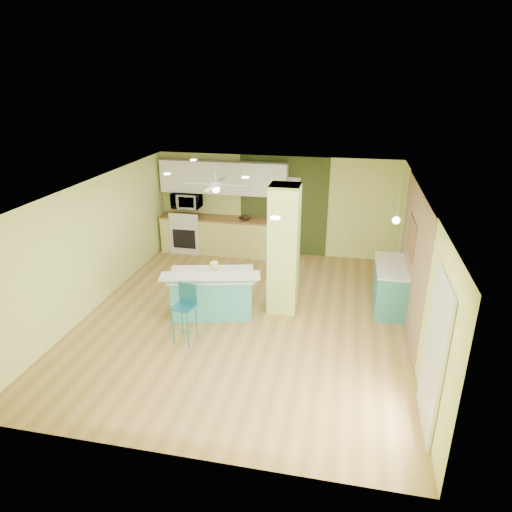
# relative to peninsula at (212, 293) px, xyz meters

# --- Properties ---
(floor) EXTENTS (6.00, 7.00, 0.01)m
(floor) POSITION_rel_peninsula_xyz_m (0.64, -0.02, -0.45)
(floor) COLOR olive
(floor) RESTS_ON ground
(ceiling) EXTENTS (6.00, 7.00, 0.01)m
(ceiling) POSITION_rel_peninsula_xyz_m (0.64, -0.02, 2.06)
(ceiling) COLOR white
(ceiling) RESTS_ON wall_back
(wall_back) EXTENTS (6.00, 0.01, 2.50)m
(wall_back) POSITION_rel_peninsula_xyz_m (0.64, 3.48, 0.80)
(wall_back) COLOR #D8E47A
(wall_back) RESTS_ON floor
(wall_front) EXTENTS (6.00, 0.01, 2.50)m
(wall_front) POSITION_rel_peninsula_xyz_m (0.64, -3.53, 0.80)
(wall_front) COLOR #D8E47A
(wall_front) RESTS_ON floor
(wall_left) EXTENTS (0.01, 7.00, 2.50)m
(wall_left) POSITION_rel_peninsula_xyz_m (-2.36, -0.02, 0.80)
(wall_left) COLOR #D8E47A
(wall_left) RESTS_ON floor
(wall_right) EXTENTS (0.01, 7.00, 2.50)m
(wall_right) POSITION_rel_peninsula_xyz_m (3.65, -0.02, 0.80)
(wall_right) COLOR #D8E47A
(wall_right) RESTS_ON floor
(wood_panel) EXTENTS (0.02, 3.40, 2.50)m
(wood_panel) POSITION_rel_peninsula_xyz_m (3.63, 0.58, 0.80)
(wood_panel) COLOR #896C4E
(wood_panel) RESTS_ON floor
(olive_accent) EXTENTS (2.20, 0.02, 2.50)m
(olive_accent) POSITION_rel_peninsula_xyz_m (0.84, 3.47, 0.80)
(olive_accent) COLOR #38441B
(olive_accent) RESTS_ON floor
(interior_door) EXTENTS (0.82, 0.05, 2.00)m
(interior_door) POSITION_rel_peninsula_xyz_m (0.84, 3.44, 0.55)
(interior_door) COLOR silver
(interior_door) RESTS_ON floor
(french_door) EXTENTS (0.04, 1.08, 2.10)m
(french_door) POSITION_rel_peninsula_xyz_m (3.61, -2.32, 0.60)
(french_door) COLOR silver
(french_door) RESTS_ON floor
(column) EXTENTS (0.55, 0.55, 2.50)m
(column) POSITION_rel_peninsula_xyz_m (1.29, 0.48, 0.80)
(column) COLOR #B9D261
(column) RESTS_ON floor
(kitchen_run) EXTENTS (3.25, 0.63, 0.94)m
(kitchen_run) POSITION_rel_peninsula_xyz_m (-0.66, 3.18, 0.03)
(kitchen_run) COLOR #D5D06F
(kitchen_run) RESTS_ON floor
(stove) EXTENTS (0.76, 0.66, 1.08)m
(stove) POSITION_rel_peninsula_xyz_m (-1.61, 3.17, 0.01)
(stove) COLOR silver
(stove) RESTS_ON floor
(upper_cabinets) EXTENTS (3.20, 0.34, 0.80)m
(upper_cabinets) POSITION_rel_peninsula_xyz_m (-0.66, 3.30, 1.50)
(upper_cabinets) COLOR white
(upper_cabinets) RESTS_ON wall_back
(microwave) EXTENTS (0.70, 0.48, 0.39)m
(microwave) POSITION_rel_peninsula_xyz_m (-1.61, 3.18, 0.90)
(microwave) COLOR white
(microwave) RESTS_ON wall_back
(ceiling_fan) EXTENTS (1.41, 1.41, 0.61)m
(ceiling_fan) POSITION_rel_peninsula_xyz_m (-0.46, 1.98, 1.63)
(ceiling_fan) COLOR white
(ceiling_fan) RESTS_ON ceiling
(pendant_lamp) EXTENTS (0.14, 0.14, 0.69)m
(pendant_lamp) POSITION_rel_peninsula_xyz_m (3.29, 0.73, 1.44)
(pendant_lamp) COLOR silver
(pendant_lamp) RESTS_ON ceiling
(wall_decor) EXTENTS (0.03, 0.90, 0.70)m
(wall_decor) POSITION_rel_peninsula_xyz_m (3.61, 0.78, 1.10)
(wall_decor) COLOR brown
(wall_decor) RESTS_ON wood_panel
(peninsula) EXTENTS (1.87, 1.33, 0.96)m
(peninsula) POSITION_rel_peninsula_xyz_m (0.00, 0.00, 0.00)
(peninsula) COLOR teal
(peninsula) RESTS_ON floor
(bar_stool) EXTENTS (0.41, 0.41, 1.05)m
(bar_stool) POSITION_rel_peninsula_xyz_m (-0.16, -0.98, 0.26)
(bar_stool) COLOR #1F708C
(bar_stool) RESTS_ON floor
(side_counter) EXTENTS (0.60, 1.41, 0.91)m
(side_counter) POSITION_rel_peninsula_xyz_m (3.34, 0.98, 0.01)
(side_counter) COLOR teal
(side_counter) RESTS_ON floor
(fruit_bowl) EXTENTS (0.37, 0.37, 0.07)m
(fruit_bowl) POSITION_rel_peninsula_xyz_m (-0.08, 3.15, 0.53)
(fruit_bowl) COLOR #352015
(fruit_bowl) RESTS_ON kitchen_run
(canister) EXTENTS (0.15, 0.15, 0.17)m
(canister) POSITION_rel_peninsula_xyz_m (0.00, 0.18, 0.47)
(canister) COLOR yellow
(canister) RESTS_ON peninsula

